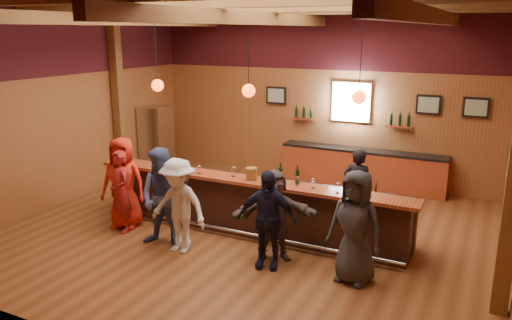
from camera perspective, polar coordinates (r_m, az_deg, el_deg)
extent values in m
plane|color=brown|center=(9.68, -0.79, -8.16)|extent=(9.00, 9.00, 0.00)
cube|color=brown|center=(12.71, 7.43, 7.74)|extent=(9.00, 0.04, 4.50)
cube|color=brown|center=(5.86, -18.87, -1.04)|extent=(9.00, 0.04, 4.50)
cube|color=brown|center=(11.77, -20.89, 6.36)|extent=(0.04, 8.00, 4.50)
cube|color=#3E1016|center=(12.60, 7.62, 14.06)|extent=(9.00, 0.01, 1.70)
cube|color=#3E1016|center=(11.66, -21.46, 13.16)|extent=(0.01, 8.00, 1.70)
cube|color=brown|center=(12.73, -15.51, 7.34)|extent=(0.22, 0.22, 4.50)
cube|color=brown|center=(8.06, -4.28, 17.79)|extent=(8.80, 0.20, 0.25)
cube|color=brown|center=(9.84, 1.88, 17.25)|extent=(8.80, 0.20, 0.25)
cube|color=brown|center=(11.69, 6.10, 16.76)|extent=(8.80, 0.20, 0.25)
cube|color=brown|center=(10.63, -15.99, 15.17)|extent=(0.18, 7.80, 0.22)
cube|color=brown|center=(8.93, -0.88, 15.91)|extent=(0.18, 7.80, 0.22)
cube|color=brown|center=(8.03, 19.32, 15.27)|extent=(0.18, 7.80, 0.22)
cube|color=black|center=(9.49, -0.80, -5.24)|extent=(6.00, 0.60, 1.05)
cube|color=maroon|center=(9.16, -1.32, -2.32)|extent=(6.30, 0.50, 0.06)
cube|color=black|center=(9.69, 0.21, -2.33)|extent=(6.00, 0.48, 0.05)
cube|color=black|center=(9.84, 0.21, -4.97)|extent=(6.00, 0.48, 0.90)
cube|color=silver|center=(9.05, 11.70, -4.18)|extent=(0.45, 0.40, 0.14)
cube|color=silver|center=(8.95, 14.80, -4.58)|extent=(0.45, 0.40, 0.14)
cylinder|color=silver|center=(9.28, -1.98, -8.20)|extent=(6.00, 0.06, 0.06)
cube|color=maroon|center=(12.46, 11.97, -1.05)|extent=(4.00, 0.50, 0.90)
cube|color=black|center=(12.35, 12.08, 1.08)|extent=(4.00, 0.52, 0.05)
cube|color=silver|center=(12.46, 10.83, 6.53)|extent=(0.95, 0.08, 0.95)
cube|color=white|center=(12.41, 10.77, 6.51)|extent=(0.78, 0.01, 0.78)
cube|color=black|center=(13.11, 2.32, 7.39)|extent=(0.55, 0.04, 0.45)
cube|color=silver|center=(13.08, 2.27, 7.38)|extent=(0.45, 0.01, 0.35)
cube|color=black|center=(12.10, 19.10, 5.99)|extent=(0.55, 0.04, 0.45)
cube|color=silver|center=(12.07, 19.09, 5.98)|extent=(0.45, 0.01, 0.35)
cube|color=black|center=(12.02, 23.84, 5.50)|extent=(0.55, 0.04, 0.45)
cube|color=silver|center=(11.99, 23.84, 5.48)|extent=(0.45, 0.01, 0.35)
cube|color=maroon|center=(12.83, 5.46, 4.70)|extent=(0.60, 0.18, 0.04)
cylinder|color=black|center=(12.88, 4.64, 5.43)|extent=(0.07, 0.07, 0.26)
cylinder|color=black|center=(12.81, 5.48, 5.36)|extent=(0.07, 0.07, 0.26)
cylinder|color=black|center=(12.74, 6.32, 5.29)|extent=(0.07, 0.07, 0.26)
cube|color=maroon|center=(12.21, 16.06, 3.68)|extent=(0.60, 0.18, 0.04)
cylinder|color=black|center=(12.22, 15.19, 4.46)|extent=(0.07, 0.07, 0.26)
cylinder|color=black|center=(12.18, 16.11, 4.37)|extent=(0.07, 0.07, 0.26)
cylinder|color=black|center=(12.15, 17.04, 4.28)|extent=(0.07, 0.07, 0.26)
cylinder|color=black|center=(10.00, -11.36, 11.92)|extent=(0.01, 0.01, 1.25)
sphere|color=#FA3D0C|center=(10.05, -11.18, 8.36)|extent=(0.24, 0.24, 0.24)
cylinder|color=black|center=(8.94, -0.87, 11.90)|extent=(0.01, 0.01, 1.25)
sphere|color=#FA3D0C|center=(8.99, -0.85, 7.92)|extent=(0.24, 0.24, 0.24)
cylinder|color=black|center=(8.22, 11.91, 11.36)|extent=(0.01, 0.01, 1.25)
sphere|color=#FA3D0C|center=(8.28, 11.68, 7.04)|extent=(0.24, 0.24, 0.24)
cube|color=silver|center=(13.64, -11.29, 2.29)|extent=(0.70, 0.70, 1.80)
imported|color=red|center=(9.97, -14.92, -2.52)|extent=(1.00, 0.79, 1.79)
imported|color=maroon|center=(9.79, -15.27, -3.48)|extent=(0.69, 0.59, 1.59)
imported|color=#435487|center=(8.93, -10.54, -4.27)|extent=(0.94, 0.78, 1.79)
imported|color=silver|center=(8.67, -8.84, -5.19)|extent=(1.10, 0.66, 1.67)
imported|color=black|center=(8.04, 1.24, -6.79)|extent=(1.02, 0.61, 1.63)
imported|color=#524542|center=(8.33, 2.08, -6.31)|extent=(1.47, 1.12, 1.55)
imported|color=#2A2B2D|center=(7.71, 11.28, -7.52)|extent=(0.95, 0.70, 1.77)
imported|color=black|center=(9.84, 11.51, -3.17)|extent=(0.60, 0.41, 1.58)
cylinder|color=brown|center=(9.05, -0.53, -1.59)|extent=(0.21, 0.21, 0.23)
cylinder|color=black|center=(8.97, 2.81, -1.67)|extent=(0.07, 0.07, 0.25)
cylinder|color=black|center=(8.92, 2.83, -0.63)|extent=(0.03, 0.03, 0.09)
cylinder|color=black|center=(8.87, 4.75, -1.90)|extent=(0.07, 0.07, 0.25)
cylinder|color=black|center=(8.83, 4.77, -0.87)|extent=(0.02, 0.02, 0.09)
cylinder|color=silver|center=(10.46, -13.87, -0.40)|extent=(0.06, 0.06, 0.01)
cylinder|color=silver|center=(10.45, -13.89, -0.15)|extent=(0.01, 0.01, 0.09)
sphere|color=silver|center=(10.43, -13.91, 0.24)|extent=(0.07, 0.07, 0.07)
cylinder|color=silver|center=(10.06, -10.99, -0.83)|extent=(0.07, 0.07, 0.01)
cylinder|color=silver|center=(10.05, -11.01, -0.53)|extent=(0.01, 0.01, 0.10)
sphere|color=silver|center=(10.03, -11.03, -0.08)|extent=(0.08, 0.08, 0.08)
cylinder|color=silver|center=(10.03, -9.66, -0.83)|extent=(0.06, 0.06, 0.01)
cylinder|color=silver|center=(10.01, -9.67, -0.56)|extent=(0.01, 0.01, 0.09)
sphere|color=silver|center=(9.99, -9.69, -0.14)|extent=(0.07, 0.07, 0.07)
cylinder|color=silver|center=(9.54, -6.50, -1.51)|extent=(0.06, 0.06, 0.01)
cylinder|color=silver|center=(9.52, -6.51, -1.23)|extent=(0.01, 0.01, 0.09)
sphere|color=silver|center=(9.50, -6.52, -0.79)|extent=(0.07, 0.07, 0.07)
cylinder|color=silver|center=(9.30, -2.59, -1.85)|extent=(0.08, 0.08, 0.01)
cylinder|color=silver|center=(9.29, -2.59, -1.50)|extent=(0.01, 0.01, 0.11)
sphere|color=silver|center=(9.26, -2.60, -0.97)|extent=(0.09, 0.09, 0.09)
cylinder|color=silver|center=(8.81, 4.71, -2.84)|extent=(0.06, 0.06, 0.01)
cylinder|color=silver|center=(8.79, 4.72, -2.54)|extent=(0.01, 0.01, 0.09)
sphere|color=silver|center=(8.77, 4.73, -2.08)|extent=(0.07, 0.07, 0.07)
cylinder|color=silver|center=(8.67, 6.55, -3.17)|extent=(0.07, 0.07, 0.01)
cylinder|color=silver|center=(8.66, 6.56, -2.83)|extent=(0.01, 0.01, 0.10)
sphere|color=silver|center=(8.63, 6.58, -2.31)|extent=(0.08, 0.08, 0.08)
cylinder|color=silver|center=(8.47, 9.30, -3.70)|extent=(0.07, 0.07, 0.01)
cylinder|color=silver|center=(8.45, 9.31, -3.34)|extent=(0.01, 0.01, 0.10)
sphere|color=silver|center=(8.43, 9.34, -2.78)|extent=(0.08, 0.08, 0.08)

